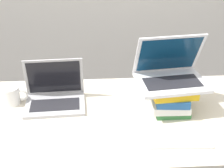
{
  "coord_description": "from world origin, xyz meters",
  "views": [
    {
      "loc": [
        -0.12,
        -0.92,
        1.63
      ],
      "look_at": [
        -0.05,
        0.38,
        0.89
      ],
      "focal_mm": 50.0,
      "sensor_mm": 36.0,
      "label": 1
    }
  ],
  "objects": [
    {
      "name": "laptop_on_books",
      "position": [
        0.25,
        0.46,
        0.9
      ],
      "size": [
        0.37,
        0.29,
        0.25
      ],
      "color": "silver",
      "rests_on": "book_stack"
    },
    {
      "name": "laptop_left",
      "position": [
        -0.35,
        0.51,
        0.76
      ],
      "size": [
        0.32,
        0.24,
        0.24
      ],
      "color": "#B2B2B7",
      "rests_on": "desk"
    },
    {
      "name": "wireless_keyboard",
      "position": [
        0.24,
        0.16,
        0.72
      ],
      "size": [
        0.28,
        0.12,
        0.01
      ],
      "color": "white",
      "rests_on": "desk"
    },
    {
      "name": "book_stack",
      "position": [
        0.25,
        0.44,
        0.78
      ],
      "size": [
        0.23,
        0.28,
        0.14
      ],
      "color": "#33753D",
      "rests_on": "desk"
    },
    {
      "name": "desk",
      "position": [
        0.0,
        0.38,
        0.64
      ],
      "size": [
        1.68,
        0.77,
        0.71
      ],
      "color": "beige",
      "rests_on": "ground_plane"
    },
    {
      "name": "mug",
      "position": [
        -0.58,
        0.52,
        0.76
      ],
      "size": [
        0.13,
        0.09,
        0.1
      ],
      "color": "white",
      "rests_on": "desk"
    }
  ]
}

